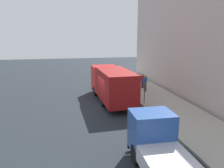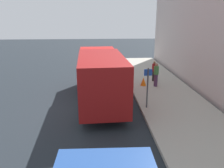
{
  "view_description": "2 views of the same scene",
  "coord_description": "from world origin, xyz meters",
  "px_view_note": "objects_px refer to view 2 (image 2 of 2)",
  "views": [
    {
      "loc": [
        -3.13,
        -17.85,
        6.0
      ],
      "look_at": [
        0.73,
        0.92,
        1.72
      ],
      "focal_mm": 35.7,
      "sensor_mm": 36.0,
      "label": 1
    },
    {
      "loc": [
        0.64,
        -11.9,
        5.15
      ],
      "look_at": [
        1.46,
        0.79,
        1.27
      ],
      "focal_mm": 36.26,
      "sensor_mm": 36.0,
      "label": 2
    }
  ],
  "objects_px": {
    "pedestrian_walking": "(154,71)",
    "street_sign_post": "(148,84)",
    "pedestrian_standing": "(156,74)",
    "large_utility_truck": "(100,75)",
    "traffic_cone_orange": "(143,81)"
  },
  "relations": [
    {
      "from": "pedestrian_standing",
      "to": "street_sign_post",
      "type": "height_order",
      "value": "street_sign_post"
    },
    {
      "from": "pedestrian_standing",
      "to": "street_sign_post",
      "type": "distance_m",
      "value": 4.18
    },
    {
      "from": "pedestrian_standing",
      "to": "street_sign_post",
      "type": "bearing_deg",
      "value": -18.25
    },
    {
      "from": "large_utility_truck",
      "to": "traffic_cone_orange",
      "type": "bearing_deg",
      "value": 35.54
    },
    {
      "from": "pedestrian_walking",
      "to": "traffic_cone_orange",
      "type": "height_order",
      "value": "pedestrian_walking"
    },
    {
      "from": "pedestrian_walking",
      "to": "pedestrian_standing",
      "type": "bearing_deg",
      "value": -128.41
    },
    {
      "from": "street_sign_post",
      "to": "large_utility_truck",
      "type": "bearing_deg",
      "value": 148.23
    },
    {
      "from": "pedestrian_walking",
      "to": "pedestrian_standing",
      "type": "height_order",
      "value": "pedestrian_standing"
    },
    {
      "from": "large_utility_truck",
      "to": "pedestrian_standing",
      "type": "height_order",
      "value": "large_utility_truck"
    },
    {
      "from": "large_utility_truck",
      "to": "street_sign_post",
      "type": "distance_m",
      "value": 3.03
    },
    {
      "from": "pedestrian_walking",
      "to": "pedestrian_standing",
      "type": "distance_m",
      "value": 1.41
    },
    {
      "from": "large_utility_truck",
      "to": "pedestrian_standing",
      "type": "xyz_separation_m",
      "value": [
        4.06,
        2.29,
        -0.64
      ]
    },
    {
      "from": "pedestrian_walking",
      "to": "street_sign_post",
      "type": "xyz_separation_m",
      "value": [
        -1.68,
        -5.28,
        0.53
      ]
    },
    {
      "from": "street_sign_post",
      "to": "pedestrian_standing",
      "type": "bearing_deg",
      "value": 69.07
    },
    {
      "from": "pedestrian_walking",
      "to": "street_sign_post",
      "type": "bearing_deg",
      "value": -138.09
    }
  ]
}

